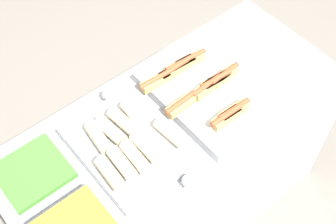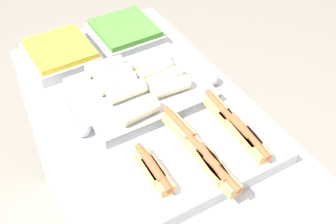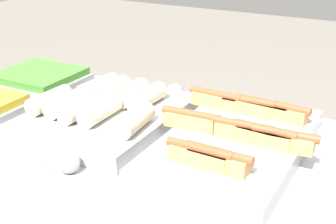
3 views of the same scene
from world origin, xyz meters
TOP-DOWN VIEW (x-y plane):
  - ground_plane at (0.00, 0.00)m, footprint 12.00×12.00m
  - counter at (0.00, 0.00)m, footprint 1.55×0.69m
  - tray_hotdogs at (0.15, 0.01)m, footprint 0.41×0.55m
  - tray_wraps at (-0.24, -0.00)m, footprint 0.38×0.47m
  - tray_side_back at (-0.60, 0.12)m, footprint 0.27×0.26m
  - serving_spoon_near at (-0.18, -0.27)m, footprint 0.23×0.05m
  - serving_spoon_far at (-0.17, 0.27)m, footprint 0.24×0.05m

SIDE VIEW (x-z plane):
  - ground_plane at x=0.00m, z-range 0.00..0.00m
  - counter at x=0.00m, z-range 0.00..0.87m
  - serving_spoon_far at x=-0.17m, z-range 0.87..0.92m
  - serving_spoon_near at x=-0.18m, z-range 0.87..0.92m
  - tray_side_back at x=-0.60m, z-range 0.87..0.95m
  - tray_hotdogs at x=0.15m, z-range 0.86..0.96m
  - tray_wraps at x=-0.24m, z-range 0.86..0.96m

